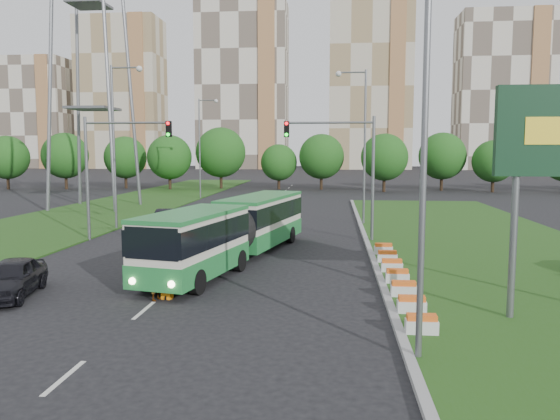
# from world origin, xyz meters

# --- Properties ---
(ground) EXTENTS (360.00, 360.00, 0.00)m
(ground) POSITION_xyz_m (0.00, 0.00, 0.00)
(ground) COLOR black
(ground) RESTS_ON ground
(grass_median) EXTENTS (14.00, 60.00, 0.15)m
(grass_median) POSITION_xyz_m (13.00, 8.00, 0.07)
(grass_median) COLOR #244D16
(grass_median) RESTS_ON ground
(median_kerb) EXTENTS (0.30, 60.00, 0.18)m
(median_kerb) POSITION_xyz_m (6.05, 8.00, 0.09)
(median_kerb) COLOR gray
(median_kerb) RESTS_ON ground
(left_verge) EXTENTS (12.00, 110.00, 0.10)m
(left_verge) POSITION_xyz_m (-18.00, 25.00, 0.05)
(left_verge) COLOR #244D16
(left_verge) RESTS_ON ground
(lane_markings) EXTENTS (0.20, 100.00, 0.01)m
(lane_markings) POSITION_xyz_m (-3.00, 20.00, 0.00)
(lane_markings) COLOR silver
(lane_markings) RESTS_ON ground
(flower_planters) EXTENTS (1.10, 13.70, 0.60)m
(flower_planters) POSITION_xyz_m (6.70, -1.40, 0.45)
(flower_planters) COLOR silver
(flower_planters) RESTS_ON grass_median
(traffic_mast_median) EXTENTS (5.76, 0.32, 8.00)m
(traffic_mast_median) POSITION_xyz_m (4.78, 10.00, 5.35)
(traffic_mast_median) COLOR slate
(traffic_mast_median) RESTS_ON ground
(traffic_mast_left) EXTENTS (5.76, 0.32, 8.00)m
(traffic_mast_left) POSITION_xyz_m (-10.38, 9.00, 5.35)
(traffic_mast_left) COLOR slate
(traffic_mast_left) RESTS_ON ground
(street_lamps) EXTENTS (36.00, 60.00, 12.00)m
(street_lamps) POSITION_xyz_m (-3.00, 10.00, 6.00)
(street_lamps) COLOR slate
(street_lamps) RESTS_ON ground
(tree_line) EXTENTS (120.00, 8.00, 9.00)m
(tree_line) POSITION_xyz_m (10.00, 55.00, 4.50)
(tree_line) COLOR #184F15
(tree_line) RESTS_ON ground
(apartment_tower_west) EXTENTS (26.00, 15.00, 48.00)m
(apartment_tower_west) POSITION_xyz_m (-65.00, 150.00, 24.00)
(apartment_tower_west) COLOR #BDB398
(apartment_tower_west) RESTS_ON ground
(apartment_tower_cwest) EXTENTS (28.00, 15.00, 52.00)m
(apartment_tower_cwest) POSITION_xyz_m (-25.00, 150.00, 26.00)
(apartment_tower_cwest) COLOR beige
(apartment_tower_cwest) RESTS_ON ground
(apartment_tower_ceast) EXTENTS (25.00, 15.00, 50.00)m
(apartment_tower_ceast) POSITION_xyz_m (15.00, 150.00, 25.00)
(apartment_tower_ceast) COLOR #BDB398
(apartment_tower_ceast) RESTS_ON ground
(apartment_tower_east) EXTENTS (27.00, 15.00, 47.00)m
(apartment_tower_east) POSITION_xyz_m (55.00, 150.00, 23.50)
(apartment_tower_east) COLOR beige
(apartment_tower_east) RESTS_ON ground
(midrise_west) EXTENTS (22.00, 14.00, 36.00)m
(midrise_west) POSITION_xyz_m (-95.00, 150.00, 18.00)
(midrise_west) COLOR beige
(midrise_west) RESTS_ON ground
(articulated_bus) EXTENTS (2.61, 16.72, 2.75)m
(articulated_bus) POSITION_xyz_m (-1.43, 3.31, 1.69)
(articulated_bus) COLOR beige
(articulated_bus) RESTS_ON ground
(car_left_near) EXTENTS (2.72, 4.81, 1.54)m
(car_left_near) POSITION_xyz_m (-8.94, -4.69, 0.77)
(car_left_near) COLOR black
(car_left_near) RESTS_ON ground
(car_left_far) EXTENTS (2.05, 4.87, 1.57)m
(car_left_far) POSITION_xyz_m (-8.17, 13.62, 0.78)
(car_left_far) COLOR black
(car_left_far) RESTS_ON ground
(pedestrian) EXTENTS (0.57, 0.69, 1.62)m
(pedestrian) POSITION_xyz_m (-2.98, -4.61, 0.81)
(pedestrian) COLOR gray
(pedestrian) RESTS_ON ground
(shopping_trolley) EXTENTS (0.39, 0.41, 0.67)m
(shopping_trolley) POSITION_xyz_m (-2.62, -4.39, 0.33)
(shopping_trolley) COLOR orange
(shopping_trolley) RESTS_ON ground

